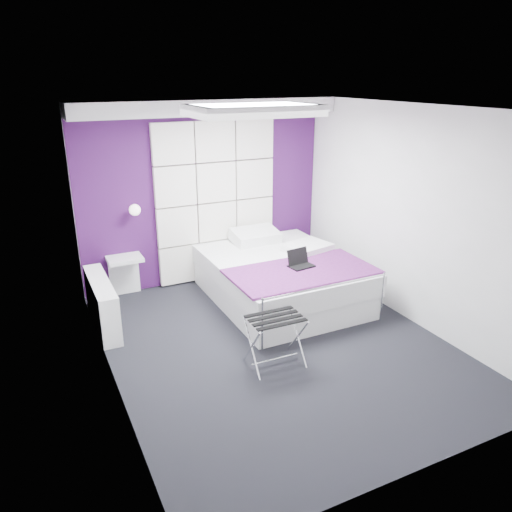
{
  "coord_description": "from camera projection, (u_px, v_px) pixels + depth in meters",
  "views": [
    {
      "loc": [
        -2.39,
        -4.41,
        2.91
      ],
      "look_at": [
        -0.08,
        0.35,
        0.97
      ],
      "focal_mm": 35.0,
      "sensor_mm": 36.0,
      "label": 1
    }
  ],
  "objects": [
    {
      "name": "wall_left",
      "position": [
        103.0,
        262.0,
        4.52
      ],
      "size": [
        0.0,
        4.4,
        4.4
      ],
      "primitive_type": "plane",
      "rotation": [
        1.57,
        0.0,
        1.57
      ],
      "color": "silver",
      "rests_on": "floor"
    },
    {
      "name": "wall_lamp",
      "position": [
        134.0,
        209.0,
        6.6
      ],
      "size": [
        0.15,
        0.15,
        0.15
      ],
      "primitive_type": "sphere",
      "color": "white",
      "rests_on": "wall_back"
    },
    {
      "name": "accent_wall",
      "position": [
        205.0,
        193.0,
        7.11
      ],
      "size": [
        3.58,
        0.02,
        2.58
      ],
      "primitive_type": "cube",
      "color": "#3A1046",
      "rests_on": "wall_back"
    },
    {
      "name": "laptop",
      "position": [
        300.0,
        262.0,
        6.3
      ],
      "size": [
        0.3,
        0.22,
        0.22
      ],
      "rotation": [
        0.0,
        0.0,
        0.13
      ],
      "color": "black",
      "rests_on": "bed"
    },
    {
      "name": "ceiling",
      "position": [
        280.0,
        108.0,
        4.81
      ],
      "size": [
        4.4,
        4.4,
        0.0
      ],
      "primitive_type": "plane",
      "rotation": [
        3.14,
        0.0,
        0.0
      ],
      "color": "white",
      "rests_on": "wall_back"
    },
    {
      "name": "wall_back",
      "position": [
        205.0,
        193.0,
        7.12
      ],
      "size": [
        3.6,
        0.0,
        3.6
      ],
      "primitive_type": "plane",
      "rotation": [
        1.57,
        0.0,
        0.0
      ],
      "color": "silver",
      "rests_on": "floor"
    },
    {
      "name": "floor",
      "position": [
        276.0,
        344.0,
        5.71
      ],
      "size": [
        4.4,
        4.4,
        0.0
      ],
      "primitive_type": "plane",
      "color": "black",
      "rests_on": "ground"
    },
    {
      "name": "nightstand",
      "position": [
        125.0,
        259.0,
        6.71
      ],
      "size": [
        0.46,
        0.36,
        0.05
      ],
      "primitive_type": "cube",
      "color": "white",
      "rests_on": "wall_back"
    },
    {
      "name": "headboard",
      "position": [
        216.0,
        202.0,
        7.18
      ],
      "size": [
        1.8,
        0.08,
        2.3
      ],
      "primitive_type": null,
      "color": "white",
      "rests_on": "wall_back"
    },
    {
      "name": "radiator",
      "position": [
        102.0,
        304.0,
        6.01
      ],
      "size": [
        0.22,
        1.2,
        0.6
      ],
      "primitive_type": "cube",
      "color": "white",
      "rests_on": "floor"
    },
    {
      "name": "luggage_rack",
      "position": [
        275.0,
        341.0,
        5.22
      ],
      "size": [
        0.56,
        0.41,
        0.55
      ],
      "rotation": [
        0.0,
        0.0,
        -0.02
      ],
      "color": "silver",
      "rests_on": "floor"
    },
    {
      "name": "wall_right",
      "position": [
        409.0,
        216.0,
        6.0
      ],
      "size": [
        0.0,
        4.4,
        4.4
      ],
      "primitive_type": "plane",
      "rotation": [
        1.57,
        0.0,
        -1.57
      ],
      "color": "silver",
      "rests_on": "floor"
    },
    {
      "name": "skylight",
      "position": [
        253.0,
        109.0,
        5.34
      ],
      "size": [
        1.36,
        0.86,
        0.12
      ],
      "primitive_type": null,
      "color": "white",
      "rests_on": "ceiling"
    },
    {
      "name": "soffit",
      "position": [
        208.0,
        107.0,
        6.5
      ],
      "size": [
        3.58,
        0.5,
        0.2
      ],
      "primitive_type": "cube",
      "color": "white",
      "rests_on": "wall_back"
    },
    {
      "name": "bed",
      "position": [
        280.0,
        277.0,
        6.74
      ],
      "size": [
        1.81,
        2.19,
        0.76
      ],
      "color": "white",
      "rests_on": "floor"
    }
  ]
}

